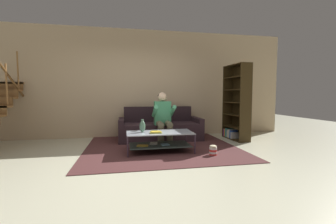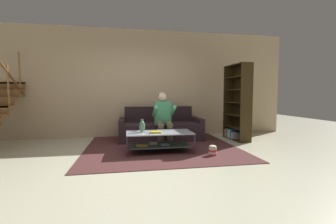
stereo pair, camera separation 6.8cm
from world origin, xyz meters
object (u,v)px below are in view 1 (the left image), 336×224
object	(u,v)px
book_stack	(156,132)
bookshelf	(237,107)
coffee_table	(159,139)
couch	(160,129)
vase	(142,126)
popcorn_tub	(213,150)
person_seated_center	(163,116)

from	to	relation	value
book_stack	bookshelf	size ratio (longest dim) A/B	0.13
coffee_table	book_stack	size ratio (longest dim) A/B	5.31
book_stack	bookshelf	distance (m)	2.51
couch	vase	xyz separation A→B (m)	(-0.54, -1.21, 0.24)
couch	bookshelf	distance (m)	2.06
couch	bookshelf	xyz separation A→B (m)	(1.96, -0.32, 0.54)
couch	popcorn_tub	world-z (taller)	couch
person_seated_center	bookshelf	xyz separation A→B (m)	(1.96, 0.21, 0.17)
vase	person_seated_center	bearing A→B (deg)	52.25
vase	book_stack	xyz separation A→B (m)	(0.25, -0.15, -0.10)
book_stack	bookshelf	world-z (taller)	bookshelf
vase	coffee_table	bearing A→B (deg)	-6.45
bookshelf	popcorn_tub	world-z (taller)	bookshelf
popcorn_tub	bookshelf	bearing A→B (deg)	49.07
couch	vase	world-z (taller)	couch
person_seated_center	coffee_table	xyz separation A→B (m)	(-0.20, -0.73, -0.38)
couch	popcorn_tub	distance (m)	1.88
couch	person_seated_center	size ratio (longest dim) A/B	1.71
couch	popcorn_tub	size ratio (longest dim) A/B	10.27
couch	book_stack	xyz separation A→B (m)	(-0.29, -1.37, 0.14)
book_stack	popcorn_tub	distance (m)	1.14
vase	bookshelf	distance (m)	2.67
book_stack	popcorn_tub	bearing A→B (deg)	-18.71
bookshelf	popcorn_tub	distance (m)	1.99
bookshelf	book_stack	bearing A→B (deg)	-154.96
couch	coffee_table	world-z (taller)	couch
couch	person_seated_center	world-z (taller)	person_seated_center
bookshelf	popcorn_tub	size ratio (longest dim) A/B	9.49
person_seated_center	book_stack	xyz separation A→B (m)	(-0.29, -0.84, -0.23)
person_seated_center	vase	size ratio (longest dim) A/B	4.67
coffee_table	book_stack	bearing A→B (deg)	-126.73
bookshelf	couch	bearing A→B (deg)	170.86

